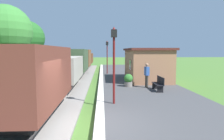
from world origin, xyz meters
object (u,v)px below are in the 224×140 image
object	(u,v)px
bench_near_hut	(159,83)
freight_train	(74,63)
tree_trackside_far	(6,31)
tree_field_left	(27,38)
lamp_post_near	(114,51)
lamp_post_far	(107,51)
person_waiting	(147,74)
station_hut	(147,64)
potted_planter	(128,80)

from	to	relation	value
bench_near_hut	freight_train	bearing A→B (deg)	128.68
tree_trackside_far	tree_field_left	world-z (taller)	tree_field_left
lamp_post_near	lamp_post_far	bearing A→B (deg)	90.00
lamp_post_near	tree_trackside_far	distance (m)	8.98
tree_field_left	person_waiting	bearing A→B (deg)	-39.83
station_hut	tree_trackside_far	world-z (taller)	tree_trackside_far
potted_planter	lamp_post_near	distance (m)	5.20
lamp_post_far	tree_field_left	bearing A→B (deg)	173.93
potted_planter	station_hut	bearing A→B (deg)	57.13
tree_trackside_far	tree_field_left	distance (m)	8.96
station_hut	tree_trackside_far	xyz separation A→B (m)	(-10.64, -2.68, 2.56)
freight_train	lamp_post_near	world-z (taller)	lamp_post_near
station_hut	tree_field_left	distance (m)	14.06
tree_field_left	potted_planter	bearing A→B (deg)	-41.69
person_waiting	lamp_post_near	world-z (taller)	lamp_post_near
person_waiting	lamp_post_far	world-z (taller)	lamp_post_far
bench_near_hut	tree_field_left	world-z (taller)	tree_field_left
lamp_post_near	station_hut	bearing A→B (deg)	66.61
person_waiting	tree_field_left	bearing A→B (deg)	-51.50
lamp_post_far	tree_trackside_far	xyz separation A→B (m)	(-7.31, -7.82, 1.41)
freight_train	station_hut	size ratio (longest dim) A/B	5.62
station_hut	lamp_post_far	xyz separation A→B (m)	(-3.34, 5.14, 1.15)
station_hut	lamp_post_near	xyz separation A→B (m)	(-3.34, -7.71, 1.15)
potted_planter	tree_field_left	xyz separation A→B (m)	(-10.37, 9.24, 3.54)
freight_train	potted_planter	size ratio (longest dim) A/B	35.59
lamp_post_far	tree_trackside_far	size ratio (longest dim) A/B	0.61
person_waiting	tree_trackside_far	size ratio (longest dim) A/B	0.28
station_hut	potted_planter	world-z (taller)	station_hut
lamp_post_far	tree_field_left	size ratio (longest dim) A/B	0.60
potted_planter	tree_field_left	world-z (taller)	tree_field_left
bench_near_hut	station_hut	bearing A→B (deg)	86.82
freight_train	potted_planter	world-z (taller)	freight_train
tree_trackside_far	person_waiting	bearing A→B (deg)	-5.16
station_hut	bench_near_hut	distance (m)	4.80
lamp_post_near	tree_field_left	world-z (taller)	tree_field_left
potted_planter	tree_field_left	bearing A→B (deg)	138.31
freight_train	tree_field_left	size ratio (longest dim) A/B	5.26
lamp_post_far	bench_near_hut	bearing A→B (deg)	-72.67
person_waiting	tree_trackside_far	bearing A→B (deg)	-16.83
station_hut	lamp_post_far	size ratio (longest dim) A/B	1.57
station_hut	tree_field_left	bearing A→B (deg)	153.77
station_hut	potted_planter	distance (m)	3.84
lamp_post_near	tree_field_left	bearing A→B (deg)	123.25
lamp_post_far	tree_trackside_far	bearing A→B (deg)	-133.05
freight_train	bench_near_hut	bearing A→B (deg)	-51.32
potted_planter	lamp_post_near	xyz separation A→B (m)	(-1.31, -4.58, 2.08)
potted_planter	bench_near_hut	bearing A→B (deg)	-41.79
station_hut	lamp_post_near	size ratio (longest dim) A/B	1.57
bench_near_hut	potted_planter	distance (m)	2.36
freight_train	person_waiting	world-z (taller)	freight_train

